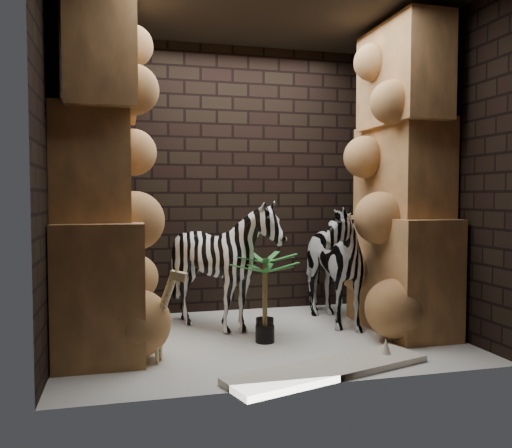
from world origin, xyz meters
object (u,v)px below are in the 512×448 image
object	(u,v)px
zebra_right	(324,254)
palm_back	(265,301)
surfboard	(329,369)
giraffe_toy	(146,313)
palm_front	(265,293)
zebra_left	(224,272)

from	to	relation	value
zebra_right	palm_back	xyz separation A→B (m)	(-0.78, -0.53, -0.35)
palm_back	surfboard	size ratio (longest dim) A/B	0.45
zebra_right	giraffe_toy	distance (m)	2.04
palm_front	surfboard	xyz separation A→B (m)	(0.17, -1.18, -0.37)
palm_front	palm_back	xyz separation A→B (m)	(-0.07, -0.28, -0.02)
zebra_left	giraffe_toy	bearing A→B (deg)	-127.74
palm_back	surfboard	world-z (taller)	palm_back
zebra_right	palm_front	size ratio (longest dim) A/B	1.83
zebra_left	palm_front	distance (m)	0.45
zebra_right	surfboard	bearing A→B (deg)	-113.34
giraffe_toy	surfboard	bearing A→B (deg)	0.05
zebra_left	zebra_right	bearing A→B (deg)	8.70
zebra_left	giraffe_toy	xyz separation A→B (m)	(-0.78, -0.81, -0.18)
giraffe_toy	palm_back	xyz separation A→B (m)	(1.05, 0.32, -0.03)
giraffe_toy	palm_back	distance (m)	1.10
zebra_left	palm_back	world-z (taller)	zebra_left
palm_front	zebra_left	bearing A→B (deg)	149.29
surfboard	giraffe_toy	bearing A→B (deg)	138.64
palm_front	giraffe_toy	bearing A→B (deg)	-152.10
zebra_right	palm_back	bearing A→B (deg)	-148.65
zebra_left	palm_front	size ratio (longest dim) A/B	1.62
zebra_left	surfboard	distance (m)	1.59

